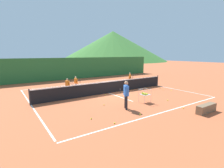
% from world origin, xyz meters
% --- Properties ---
extents(ground_plane, '(120.00, 120.00, 0.00)m').
position_xyz_m(ground_plane, '(0.00, 0.00, 0.00)').
color(ground_plane, '#B25633').
extents(line_baseline_near, '(11.69, 0.08, 0.01)m').
position_xyz_m(line_baseline_near, '(0.00, -5.55, 0.00)').
color(line_baseline_near, white).
rests_on(line_baseline_near, ground).
extents(line_baseline_far, '(11.69, 0.08, 0.01)m').
position_xyz_m(line_baseline_far, '(0.00, 5.24, 0.00)').
color(line_baseline_far, white).
rests_on(line_baseline_far, ground).
extents(line_sideline_west, '(0.08, 10.79, 0.01)m').
position_xyz_m(line_sideline_west, '(-5.85, 0.00, 0.00)').
color(line_sideline_west, white).
rests_on(line_sideline_west, ground).
extents(line_sideline_east, '(0.08, 10.79, 0.01)m').
position_xyz_m(line_sideline_east, '(5.85, 0.00, 0.00)').
color(line_sideline_east, white).
rests_on(line_sideline_east, ground).
extents(line_service_center, '(0.08, 5.99, 0.01)m').
position_xyz_m(line_service_center, '(0.00, 0.00, 0.00)').
color(line_service_center, white).
rests_on(line_service_center, ground).
extents(tennis_net, '(11.86, 0.08, 1.05)m').
position_xyz_m(tennis_net, '(0.00, 0.00, 0.50)').
color(tennis_net, '#333338').
rests_on(tennis_net, ground).
extents(instructor, '(0.52, 0.83, 1.65)m').
position_xyz_m(instructor, '(-1.36, -3.93, 0.99)').
color(instructor, black).
rests_on(instructor, ground).
extents(student_0, '(0.53, 0.53, 1.23)m').
position_xyz_m(student_0, '(-2.79, 1.81, 0.74)').
color(student_0, black).
rests_on(student_0, ground).
extents(student_1, '(0.43, 0.57, 1.20)m').
position_xyz_m(student_1, '(-1.69, 2.75, 0.72)').
color(student_1, silver).
rests_on(student_1, ground).
extents(student_2, '(0.50, 0.70, 1.36)m').
position_xyz_m(student_2, '(3.39, 1.35, 0.82)').
color(student_2, silver).
rests_on(student_2, ground).
extents(ball_cart, '(0.58, 0.58, 0.90)m').
position_xyz_m(ball_cart, '(0.48, -3.61, 0.59)').
color(ball_cart, '#B7B7BC').
rests_on(ball_cart, ground).
extents(tennis_ball_0, '(0.07, 0.07, 0.07)m').
position_xyz_m(tennis_ball_0, '(-3.77, -4.22, 0.03)').
color(tennis_ball_0, yellow).
rests_on(tennis_ball_0, ground).
extents(tennis_ball_1, '(0.07, 0.07, 0.07)m').
position_xyz_m(tennis_ball_1, '(-3.14, -5.32, 0.03)').
color(tennis_ball_1, yellow).
rests_on(tennis_ball_1, ground).
extents(tennis_ball_2, '(0.07, 0.07, 0.07)m').
position_xyz_m(tennis_ball_2, '(2.11, -4.20, 0.03)').
color(tennis_ball_2, yellow).
rests_on(tennis_ball_2, ground).
extents(tennis_ball_3, '(0.07, 0.07, 0.07)m').
position_xyz_m(tennis_ball_3, '(-0.60, -0.46, 0.03)').
color(tennis_ball_3, yellow).
rests_on(tennis_ball_3, ground).
extents(tennis_ball_4, '(0.07, 0.07, 0.07)m').
position_xyz_m(tennis_ball_4, '(-1.37, -5.15, 0.03)').
color(tennis_ball_4, yellow).
rests_on(tennis_ball_4, ground).
extents(tennis_ball_5, '(0.07, 0.07, 0.07)m').
position_xyz_m(tennis_ball_5, '(4.90, -2.40, 0.03)').
color(tennis_ball_5, yellow).
rests_on(tennis_ball_5, ground).
extents(tennis_ball_6, '(0.07, 0.07, 0.07)m').
position_xyz_m(tennis_ball_6, '(4.93, -1.15, 0.03)').
color(tennis_ball_6, yellow).
rests_on(tennis_ball_6, ground).
extents(tennis_ball_7, '(0.07, 0.07, 0.07)m').
position_xyz_m(tennis_ball_7, '(1.49, -5.80, 0.03)').
color(tennis_ball_7, yellow).
rests_on(tennis_ball_7, ground).
extents(tennis_ball_8, '(0.07, 0.07, 0.07)m').
position_xyz_m(tennis_ball_8, '(-2.06, -2.64, 0.03)').
color(tennis_ball_8, yellow).
rests_on(tennis_ball_8, ground).
extents(tennis_ball_9, '(0.07, 0.07, 0.07)m').
position_xyz_m(tennis_ball_9, '(4.61, -1.78, 0.03)').
color(tennis_ball_9, yellow).
rests_on(tennis_ball_9, ground).
extents(windscreen_fence, '(25.72, 0.08, 2.70)m').
position_xyz_m(windscreen_fence, '(0.00, 9.10, 1.35)').
color(windscreen_fence, '#286B33').
rests_on(windscreen_fence, ground).
extents(courtside_bench, '(1.50, 0.36, 0.46)m').
position_xyz_m(courtside_bench, '(1.90, -6.90, 0.23)').
color(courtside_bench, brown).
rests_on(courtside_bench, ground).
extents(hill_0, '(47.29, 47.29, 12.99)m').
position_xyz_m(hill_0, '(36.06, 52.09, 6.50)').
color(hill_0, '#38702D').
rests_on(hill_0, ground).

